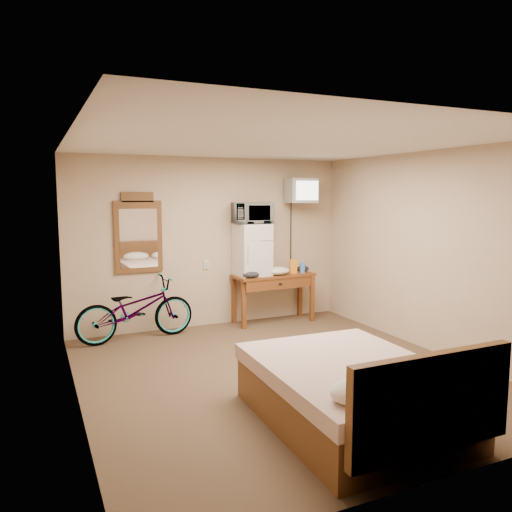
# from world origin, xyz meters

# --- Properties ---
(room) EXTENTS (4.60, 4.64, 2.50)m
(room) POSITION_xyz_m (-0.00, 0.00, 1.25)
(room) COLOR #3E2C1F
(room) RESTS_ON ground
(desk) EXTENTS (1.28, 0.55, 0.75)m
(desk) POSITION_xyz_m (0.92, 2.00, 0.62)
(desk) COLOR brown
(desk) RESTS_ON floor
(mini_fridge) EXTENTS (0.49, 0.48, 0.78)m
(mini_fridge) POSITION_xyz_m (0.58, 2.07, 1.14)
(mini_fridge) COLOR silver
(mini_fridge) RESTS_ON desk
(microwave) EXTENTS (0.62, 0.46, 0.31)m
(microwave) POSITION_xyz_m (0.58, 2.07, 1.68)
(microwave) COLOR silver
(microwave) RESTS_ON mini_fridge
(snack_bag) EXTENTS (0.12, 0.09, 0.21)m
(snack_bag) POSITION_xyz_m (1.24, 1.99, 0.86)
(snack_bag) COLOR orange
(snack_bag) RESTS_ON desk
(blue_cup) EXTENTS (0.08, 0.08, 0.15)m
(blue_cup) POSITION_xyz_m (1.40, 1.99, 0.82)
(blue_cup) COLOR #3E7AD3
(blue_cup) RESTS_ON desk
(cloth_cream) EXTENTS (0.39, 0.30, 0.12)m
(cloth_cream) POSITION_xyz_m (0.93, 1.94, 0.81)
(cloth_cream) COLOR silver
(cloth_cream) RESTS_ON desk
(cloth_dark_a) EXTENTS (0.25, 0.19, 0.09)m
(cloth_dark_a) POSITION_xyz_m (0.46, 1.85, 0.80)
(cloth_dark_a) COLOR black
(cloth_dark_a) RESTS_ON desk
(cloth_dark_b) EXTENTS (0.20, 0.17, 0.09)m
(cloth_dark_b) POSITION_xyz_m (1.45, 2.07, 0.80)
(cloth_dark_b) COLOR black
(cloth_dark_b) RESTS_ON desk
(crt_television) EXTENTS (0.46, 0.58, 0.37)m
(crt_television) POSITION_xyz_m (1.38, 2.02, 2.02)
(crt_television) COLOR black
(crt_television) RESTS_ON room
(wall_mirror) EXTENTS (0.66, 0.04, 1.12)m
(wall_mirror) POSITION_xyz_m (-1.07, 2.27, 1.41)
(wall_mirror) COLOR brown
(wall_mirror) RESTS_ON room
(bicycle) EXTENTS (1.66, 0.73, 0.85)m
(bicycle) POSITION_xyz_m (-1.20, 1.95, 0.42)
(bicycle) COLOR black
(bicycle) RESTS_ON floor
(bed) EXTENTS (1.46, 1.95, 0.90)m
(bed) POSITION_xyz_m (-0.00, -1.38, 0.30)
(bed) COLOR brown
(bed) RESTS_ON floor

